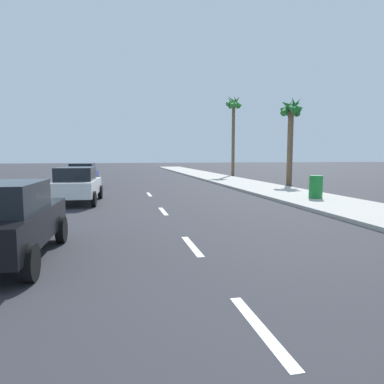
{
  "coord_description": "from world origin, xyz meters",
  "views": [
    {
      "loc": [
        -1.65,
        2.75,
        2.08
      ],
      "look_at": [
        0.31,
        11.74,
        1.1
      ],
      "focal_mm": 32.27,
      "sensor_mm": 36.0,
      "label": 1
    }
  ],
  "objects_px": {
    "palm_tree_distant": "(233,111)",
    "parked_car_black": "(3,220)",
    "parked_car_white": "(77,184)",
    "palm_tree_far": "(291,119)",
    "trash_bin_far": "(316,187)",
    "parked_car_blue": "(83,174)"
  },
  "relations": [
    {
      "from": "parked_car_black",
      "to": "parked_car_white",
      "type": "xyz_separation_m",
      "value": [
        0.45,
        8.5,
        0.0
      ]
    },
    {
      "from": "palm_tree_far",
      "to": "trash_bin_far",
      "type": "bearing_deg",
      "value": -110.05
    },
    {
      "from": "palm_tree_distant",
      "to": "parked_car_white",
      "type": "bearing_deg",
      "value": -127.62
    },
    {
      "from": "trash_bin_far",
      "to": "parked_car_white",
      "type": "bearing_deg",
      "value": 170.96
    },
    {
      "from": "parked_car_white",
      "to": "trash_bin_far",
      "type": "relative_size",
      "value": 3.97
    },
    {
      "from": "parked_car_white",
      "to": "parked_car_blue",
      "type": "height_order",
      "value": "same"
    },
    {
      "from": "parked_car_blue",
      "to": "parked_car_black",
      "type": "bearing_deg",
      "value": -87.27
    },
    {
      "from": "parked_car_black",
      "to": "palm_tree_distant",
      "type": "bearing_deg",
      "value": 64.32
    },
    {
      "from": "palm_tree_far",
      "to": "palm_tree_distant",
      "type": "xyz_separation_m",
      "value": [
        -0.56,
        10.41,
        1.77
      ]
    },
    {
      "from": "parked_car_black",
      "to": "palm_tree_far",
      "type": "height_order",
      "value": "palm_tree_far"
    },
    {
      "from": "parked_car_white",
      "to": "palm_tree_distant",
      "type": "distance_m",
      "value": 21.89
    },
    {
      "from": "palm_tree_far",
      "to": "palm_tree_distant",
      "type": "bearing_deg",
      "value": 93.08
    },
    {
      "from": "parked_car_blue",
      "to": "palm_tree_far",
      "type": "xyz_separation_m",
      "value": [
        13.95,
        -1.5,
        3.77
      ]
    },
    {
      "from": "palm_tree_distant",
      "to": "trash_bin_far",
      "type": "xyz_separation_m",
      "value": [
        -2.37,
        -18.45,
        -5.71
      ]
    },
    {
      "from": "palm_tree_distant",
      "to": "parked_car_black",
      "type": "bearing_deg",
      "value": -117.88
    },
    {
      "from": "parked_car_white",
      "to": "trash_bin_far",
      "type": "bearing_deg",
      "value": -6.14
    },
    {
      "from": "parked_car_white",
      "to": "palm_tree_distant",
      "type": "xyz_separation_m",
      "value": [
        12.93,
        16.77,
        5.53
      ]
    },
    {
      "from": "parked_car_black",
      "to": "palm_tree_distant",
      "type": "xyz_separation_m",
      "value": [
        13.37,
        25.28,
        5.53
      ]
    },
    {
      "from": "parked_car_black",
      "to": "trash_bin_far",
      "type": "relative_size",
      "value": 3.76
    },
    {
      "from": "palm_tree_distant",
      "to": "trash_bin_far",
      "type": "relative_size",
      "value": 7.71
    },
    {
      "from": "parked_car_white",
      "to": "palm_tree_far",
      "type": "distance_m",
      "value": 15.38
    },
    {
      "from": "palm_tree_distant",
      "to": "trash_bin_far",
      "type": "distance_m",
      "value": 19.46
    }
  ]
}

